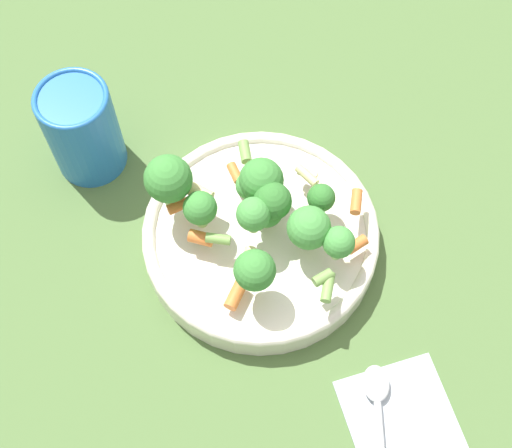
% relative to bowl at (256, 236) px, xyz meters
% --- Properties ---
extents(ground_plane, '(3.00, 3.00, 0.00)m').
position_rel_bowl_xyz_m(ground_plane, '(0.00, 0.00, -0.02)').
color(ground_plane, '#4C6B38').
extents(bowl, '(0.25, 0.25, 0.04)m').
position_rel_bowl_xyz_m(bowl, '(0.00, 0.00, 0.00)').
color(bowl, silver).
rests_on(bowl, ground_plane).
extents(pasta_salad, '(0.22, 0.18, 0.08)m').
position_rel_bowl_xyz_m(pasta_salad, '(-0.01, 0.00, 0.06)').
color(pasta_salad, '#8CB766').
rests_on(pasta_salad, bowl).
extents(cup, '(0.08, 0.08, 0.12)m').
position_rel_bowl_xyz_m(cup, '(-0.19, 0.11, 0.04)').
color(cup, '#2366B2').
rests_on(cup, ground_plane).
extents(napkin, '(0.14, 0.18, 0.01)m').
position_rel_bowl_xyz_m(napkin, '(0.14, -0.21, -0.02)').
color(napkin, '#B2BCC6').
rests_on(napkin, ground_plane).
extents(spoon, '(0.03, 0.20, 0.01)m').
position_rel_bowl_xyz_m(spoon, '(0.11, -0.20, -0.01)').
color(spoon, silver).
rests_on(spoon, napkin).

